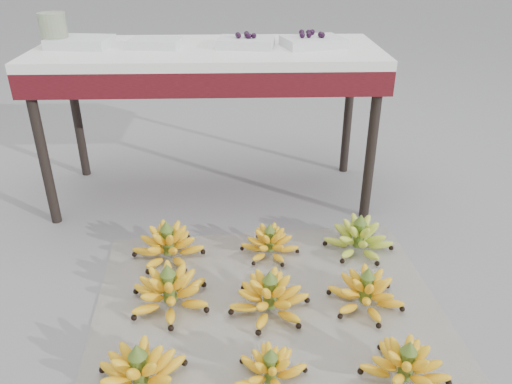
{
  "coord_description": "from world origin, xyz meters",
  "views": [
    {
      "loc": [
        -0.01,
        -1.46,
        1.21
      ],
      "look_at": [
        0.05,
        0.3,
        0.3
      ],
      "focal_mm": 35.0,
      "sensor_mm": 36.0,
      "label": 1
    }
  ],
  "objects_px": {
    "bunch_back_center": "(270,243)",
    "bunch_mid_center": "(270,297)",
    "newspaper_mat": "(269,310)",
    "bunch_front_left": "(140,375)",
    "tray_left": "(155,43)",
    "tray_far_right": "(313,42)",
    "bunch_back_right": "(359,238)",
    "tray_right": "(246,42)",
    "bunch_mid_right": "(366,292)",
    "vendor_table": "(208,66)",
    "bunch_front_center": "(270,372)",
    "bunch_mid_left": "(170,291)",
    "tray_far_left": "(80,42)",
    "bunch_back_left": "(168,245)",
    "bunch_front_right": "(406,368)",
    "glass_jar": "(54,30)"
  },
  "relations": [
    {
      "from": "bunch_back_center",
      "to": "bunch_mid_center",
      "type": "bearing_deg",
      "value": -80.47
    },
    {
      "from": "newspaper_mat",
      "to": "bunch_front_left",
      "type": "relative_size",
      "value": 3.31
    },
    {
      "from": "tray_left",
      "to": "tray_far_right",
      "type": "distance_m",
      "value": 0.72
    },
    {
      "from": "bunch_back_right",
      "to": "tray_right",
      "type": "xyz_separation_m",
      "value": [
        -0.46,
        0.55,
        0.71
      ]
    },
    {
      "from": "bunch_front_left",
      "to": "bunch_mid_right",
      "type": "height_order",
      "value": "bunch_front_left"
    },
    {
      "from": "vendor_table",
      "to": "bunch_mid_right",
      "type": "bearing_deg",
      "value": -57.17
    },
    {
      "from": "newspaper_mat",
      "to": "bunch_front_center",
      "type": "relative_size",
      "value": 4.29
    },
    {
      "from": "bunch_front_left",
      "to": "tray_left",
      "type": "height_order",
      "value": "tray_left"
    },
    {
      "from": "bunch_mid_right",
      "to": "bunch_back_right",
      "type": "xyz_separation_m",
      "value": [
        0.05,
        0.36,
        0.0
      ]
    },
    {
      "from": "newspaper_mat",
      "to": "bunch_front_center",
      "type": "height_order",
      "value": "bunch_front_center"
    },
    {
      "from": "vendor_table",
      "to": "bunch_mid_left",
      "type": "bearing_deg",
      "value": -97.69
    },
    {
      "from": "tray_far_left",
      "to": "bunch_mid_left",
      "type": "bearing_deg",
      "value": -63.33
    },
    {
      "from": "bunch_front_center",
      "to": "tray_right",
      "type": "bearing_deg",
      "value": 74.99
    },
    {
      "from": "bunch_mid_left",
      "to": "tray_far_left",
      "type": "bearing_deg",
      "value": 91.98
    },
    {
      "from": "bunch_mid_center",
      "to": "bunch_back_left",
      "type": "xyz_separation_m",
      "value": [
        -0.4,
        0.35,
        0.0
      ]
    },
    {
      "from": "tray_right",
      "to": "bunch_back_center",
      "type": "bearing_deg",
      "value": -81.49
    },
    {
      "from": "newspaper_mat",
      "to": "tray_far_right",
      "type": "relative_size",
      "value": 4.13
    },
    {
      "from": "tray_left",
      "to": "tray_far_left",
      "type": "bearing_deg",
      "value": 177.16
    },
    {
      "from": "bunch_front_right",
      "to": "bunch_mid_right",
      "type": "bearing_deg",
      "value": 108.57
    },
    {
      "from": "bunch_mid_center",
      "to": "tray_far_left",
      "type": "height_order",
      "value": "tray_far_left"
    },
    {
      "from": "tray_right",
      "to": "bunch_mid_left",
      "type": "bearing_deg",
      "value": -108.48
    },
    {
      "from": "bunch_back_left",
      "to": "glass_jar",
      "type": "distance_m",
      "value": 1.1
    },
    {
      "from": "bunch_front_left",
      "to": "bunch_back_center",
      "type": "xyz_separation_m",
      "value": [
        0.42,
        0.7,
        -0.01
      ]
    },
    {
      "from": "bunch_mid_center",
      "to": "tray_far_left",
      "type": "bearing_deg",
      "value": 128.91
    },
    {
      "from": "bunch_mid_left",
      "to": "vendor_table",
      "type": "relative_size",
      "value": 0.25
    },
    {
      "from": "bunch_mid_center",
      "to": "tray_far_right",
      "type": "distance_m",
      "value": 1.19
    },
    {
      "from": "bunch_mid_left",
      "to": "bunch_mid_center",
      "type": "xyz_separation_m",
      "value": [
        0.36,
        -0.04,
        -0.0
      ]
    },
    {
      "from": "bunch_back_right",
      "to": "vendor_table",
      "type": "relative_size",
      "value": 0.24
    },
    {
      "from": "bunch_front_right",
      "to": "tray_right",
      "type": "relative_size",
      "value": 1.15
    },
    {
      "from": "bunch_mid_right",
      "to": "vendor_table",
      "type": "distance_m",
      "value": 1.24
    },
    {
      "from": "bunch_back_center",
      "to": "tray_left",
      "type": "xyz_separation_m",
      "value": [
        -0.5,
        0.57,
        0.72
      ]
    },
    {
      "from": "glass_jar",
      "to": "tray_right",
      "type": "bearing_deg",
      "value": -1.53
    },
    {
      "from": "bunch_back_left",
      "to": "bunch_front_right",
      "type": "bearing_deg",
      "value": -19.58
    },
    {
      "from": "bunch_mid_right",
      "to": "tray_right",
      "type": "bearing_deg",
      "value": 100.97
    },
    {
      "from": "tray_right",
      "to": "glass_jar",
      "type": "height_order",
      "value": "glass_jar"
    },
    {
      "from": "bunch_front_right",
      "to": "bunch_mid_right",
      "type": "distance_m",
      "value": 0.36
    },
    {
      "from": "tray_right",
      "to": "bunch_mid_center",
      "type": "bearing_deg",
      "value": -86.02
    },
    {
      "from": "newspaper_mat",
      "to": "bunch_front_center",
      "type": "distance_m",
      "value": 0.34
    },
    {
      "from": "tray_far_left",
      "to": "bunch_back_right",
      "type": "bearing_deg",
      "value": -25.33
    },
    {
      "from": "bunch_front_right",
      "to": "tray_right",
      "type": "xyz_separation_m",
      "value": [
        -0.45,
        1.26,
        0.71
      ]
    },
    {
      "from": "newspaper_mat",
      "to": "vendor_table",
      "type": "height_order",
      "value": "vendor_table"
    },
    {
      "from": "tray_far_right",
      "to": "bunch_back_right",
      "type": "bearing_deg",
      "value": -73.72
    },
    {
      "from": "tray_left",
      "to": "bunch_back_center",
      "type": "bearing_deg",
      "value": -49.09
    },
    {
      "from": "bunch_mid_center",
      "to": "bunch_back_center",
      "type": "bearing_deg",
      "value": 85.06
    },
    {
      "from": "newspaper_mat",
      "to": "tray_far_right",
      "type": "bearing_deg",
      "value": 75.19
    },
    {
      "from": "bunch_back_right",
      "to": "glass_jar",
      "type": "height_order",
      "value": "glass_jar"
    },
    {
      "from": "bunch_mid_left",
      "to": "tray_far_right",
      "type": "xyz_separation_m",
      "value": [
        0.6,
        0.88,
        0.71
      ]
    },
    {
      "from": "bunch_front_left",
      "to": "glass_jar",
      "type": "distance_m",
      "value": 1.59
    },
    {
      "from": "vendor_table",
      "to": "bunch_back_right",
      "type": "bearing_deg",
      "value": -41.01
    },
    {
      "from": "bunch_mid_left",
      "to": "bunch_back_left",
      "type": "distance_m",
      "value": 0.31
    }
  ]
}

